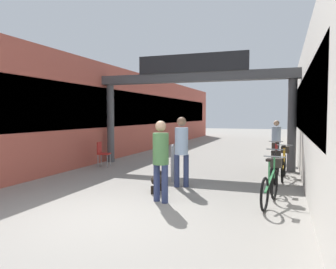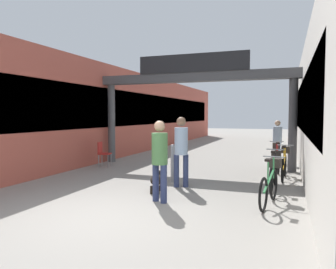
# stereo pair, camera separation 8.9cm
# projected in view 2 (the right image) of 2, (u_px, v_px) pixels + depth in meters

# --- Properties ---
(ground_plane) EXTENTS (80.00, 80.00, 0.00)m
(ground_plane) POSITION_uv_depth(u_px,v_px,m) (99.00, 217.00, 5.96)
(ground_plane) COLOR gray
(storefront_left) EXTENTS (3.00, 26.00, 3.90)m
(storefront_left) POSITION_uv_depth(u_px,v_px,m) (127.00, 113.00, 17.90)
(storefront_left) COLOR #B25142
(storefront_left) RESTS_ON ground_plane
(storefront_right) EXTENTS (3.00, 26.00, 3.90)m
(storefront_right) POSITION_uv_depth(u_px,v_px,m) (334.00, 113.00, 14.40)
(storefront_right) COLOR beige
(storefront_right) RESTS_ON ground_plane
(arcade_sign_gateway) EXTENTS (7.40, 0.47, 4.00)m
(arcade_sign_gateway) POSITION_uv_depth(u_px,v_px,m) (193.00, 88.00, 11.67)
(arcade_sign_gateway) COLOR #4C4C4F
(arcade_sign_gateway) RESTS_ON ground_plane
(pedestrian_with_dog) EXTENTS (0.45, 0.45, 1.73)m
(pedestrian_with_dog) POSITION_uv_depth(u_px,v_px,m) (160.00, 156.00, 6.92)
(pedestrian_with_dog) COLOR navy
(pedestrian_with_dog) RESTS_ON ground_plane
(pedestrian_companion) EXTENTS (0.44, 0.44, 1.80)m
(pedestrian_companion) POSITION_uv_depth(u_px,v_px,m) (181.00, 147.00, 8.37)
(pedestrian_companion) COLOR navy
(pedestrian_companion) RESTS_ON ground_plane
(pedestrian_carrying_crate) EXTENTS (0.47, 0.47, 1.65)m
(pedestrian_carrying_crate) POSITION_uv_depth(u_px,v_px,m) (277.00, 139.00, 12.62)
(pedestrian_carrying_crate) COLOR #A5BFE0
(pedestrian_carrying_crate) RESTS_ON ground_plane
(dog_on_leash) EXTENTS (0.37, 0.70, 0.49)m
(dog_on_leash) POSITION_uv_depth(u_px,v_px,m) (157.00, 179.00, 7.88)
(dog_on_leash) COLOR black
(dog_on_leash) RESTS_ON ground_plane
(bicycle_green_nearest) EXTENTS (0.46, 1.68, 0.98)m
(bicycle_green_nearest) POSITION_uv_depth(u_px,v_px,m) (270.00, 183.00, 6.78)
(bicycle_green_nearest) COLOR black
(bicycle_green_nearest) RESTS_ON ground_plane
(bicycle_black_second) EXTENTS (0.46, 1.69, 0.98)m
(bicycle_black_second) POSITION_uv_depth(u_px,v_px,m) (274.00, 171.00, 8.26)
(bicycle_black_second) COLOR black
(bicycle_black_second) RESTS_ON ground_plane
(bicycle_orange_third) EXTENTS (0.46, 1.69, 0.98)m
(bicycle_orange_third) POSITION_uv_depth(u_px,v_px,m) (284.00, 164.00, 9.48)
(bicycle_orange_third) COLOR black
(bicycle_orange_third) RESTS_ON ground_plane
(bicycle_red_farthest) EXTENTS (0.46, 1.69, 0.98)m
(bicycle_red_farthest) POSITION_uv_depth(u_px,v_px,m) (277.00, 158.00, 10.80)
(bicycle_red_farthest) COLOR black
(bicycle_red_farthest) RESTS_ON ground_plane
(bollard_post_metal) EXTENTS (0.10, 0.10, 1.04)m
(bollard_post_metal) POSITION_uv_depth(u_px,v_px,m) (172.00, 163.00, 9.07)
(bollard_post_metal) COLOR gray
(bollard_post_metal) RESTS_ON ground_plane
(cafe_chair_red_nearer) EXTENTS (0.47, 0.47, 0.89)m
(cafe_chair_red_nearer) POSITION_uv_depth(u_px,v_px,m) (103.00, 152.00, 11.71)
(cafe_chair_red_nearer) COLOR gray
(cafe_chair_red_nearer) RESTS_ON ground_plane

